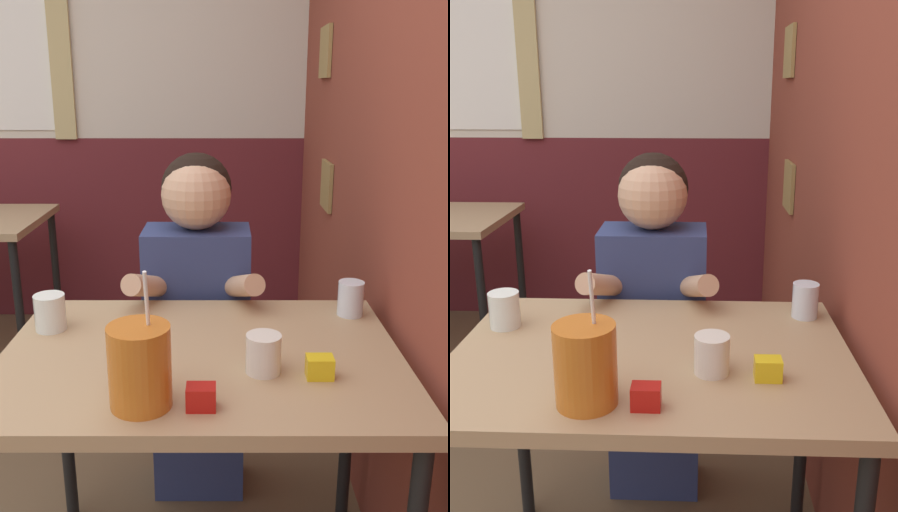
% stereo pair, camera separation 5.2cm
% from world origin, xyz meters
% --- Properties ---
extents(brick_wall_right, '(0.08, 4.39, 2.70)m').
position_xyz_m(brick_wall_right, '(1.49, 1.20, 1.35)').
color(brick_wall_right, brown).
rests_on(brick_wall_right, ground_plane).
extents(back_wall, '(5.92, 0.09, 2.70)m').
position_xyz_m(back_wall, '(-0.01, 2.42, 1.36)').
color(back_wall, beige).
rests_on(back_wall, ground_plane).
extents(main_table, '(0.98, 0.70, 0.76)m').
position_xyz_m(main_table, '(0.94, 0.30, 0.68)').
color(main_table, tan).
rests_on(main_table, ground_plane).
extents(person_seated, '(0.42, 0.42, 1.19)m').
position_xyz_m(person_seated, '(0.91, 0.79, 0.64)').
color(person_seated, navy).
rests_on(person_seated, ground_plane).
extents(cocktail_pitcher, '(0.13, 0.13, 0.29)m').
position_xyz_m(cocktail_pitcher, '(0.83, 0.06, 0.85)').
color(cocktail_pitcher, '#C6661E').
rests_on(cocktail_pitcher, main_table).
extents(glass_near_pitcher, '(0.07, 0.07, 0.10)m').
position_xyz_m(glass_near_pitcher, '(1.35, 0.54, 0.81)').
color(glass_near_pitcher, silver).
rests_on(glass_near_pitcher, main_table).
extents(glass_center, '(0.08, 0.08, 0.10)m').
position_xyz_m(glass_center, '(0.53, 0.44, 0.81)').
color(glass_center, silver).
rests_on(glass_center, main_table).
extents(glass_far_side, '(0.08, 0.08, 0.09)m').
position_xyz_m(glass_far_side, '(1.09, 0.20, 0.81)').
color(glass_far_side, silver).
rests_on(glass_far_side, main_table).
extents(condiment_ketchup, '(0.06, 0.04, 0.05)m').
position_xyz_m(condiment_ketchup, '(0.95, 0.05, 0.79)').
color(condiment_ketchup, '#B7140F').
rests_on(condiment_ketchup, main_table).
extents(condiment_mustard, '(0.06, 0.04, 0.05)m').
position_xyz_m(condiment_mustard, '(1.21, 0.18, 0.79)').
color(condiment_mustard, yellow).
rests_on(condiment_mustard, main_table).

